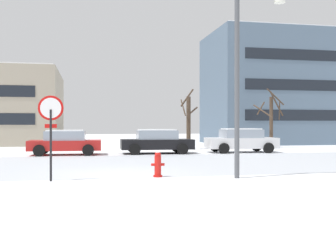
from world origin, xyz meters
TOP-DOWN VIEW (x-y plane):
  - ground_plane at (0.00, 0.00)m, footprint 120.00×120.00m
  - road_surface at (0.00, 3.88)m, footprint 80.00×9.77m
  - stop_sign at (-2.14, -1.23)m, footprint 0.76×0.10m
  - fire_hydrant at (1.24, -0.86)m, footprint 0.44×0.30m
  - street_lamp at (3.99, -1.64)m, footprint 1.75×0.36m
  - parked_car_red at (-2.28, 9.80)m, footprint 4.08×2.18m
  - parked_car_black at (3.04, 9.88)m, footprint 4.33×2.24m
  - parked_car_white at (8.36, 9.82)m, footprint 4.37×2.22m
  - tree_far_left at (5.90, 13.47)m, footprint 1.19×1.18m
  - tree_far_mid at (12.44, 14.17)m, footprint 2.08×2.40m
  - building_far_right at (17.42, 20.99)m, footprint 14.85×8.29m

SIDE VIEW (x-z plane):
  - ground_plane at x=0.00m, z-range 0.00..0.00m
  - road_surface at x=0.00m, z-range 0.00..0.00m
  - fire_hydrant at x=1.24m, z-range 0.00..0.88m
  - parked_car_red at x=-2.28m, z-range 0.01..1.44m
  - parked_car_black at x=3.04m, z-range 0.01..1.46m
  - parked_car_white at x=8.36m, z-range 0.01..1.51m
  - stop_sign at x=-2.14m, z-range 0.53..3.15m
  - tree_far_left at x=5.90m, z-range -0.14..4.14m
  - tree_far_mid at x=12.44m, z-range 0.04..4.44m
  - street_lamp at x=3.99m, z-range 0.65..6.84m
  - building_far_right at x=17.42m, z-range 0.00..10.14m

